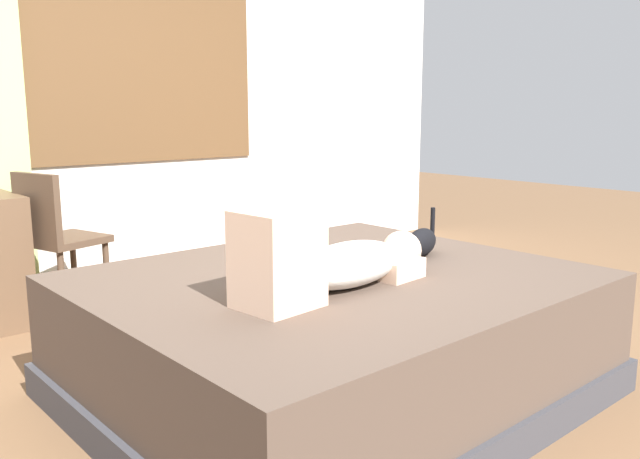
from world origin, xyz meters
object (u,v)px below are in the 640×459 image
person_lying (332,261)px  cat (420,243)px  chair_by_desk (54,234)px  bed (334,335)px

person_lying → cat: bearing=12.4°
chair_by_desk → bed: bearing=-73.8°
person_lying → chair_by_desk: bearing=100.0°
person_lying → chair_by_desk: size_ratio=1.10×
cat → person_lying: bearing=-167.6°
bed → chair_by_desk: chair_by_desk is taller
bed → chair_by_desk: 1.87m
cat → chair_by_desk: (-1.04, 1.80, -0.09)m
person_lying → chair_by_desk: (-0.35, 1.96, -0.13)m
cat → chair_by_desk: size_ratio=0.40×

